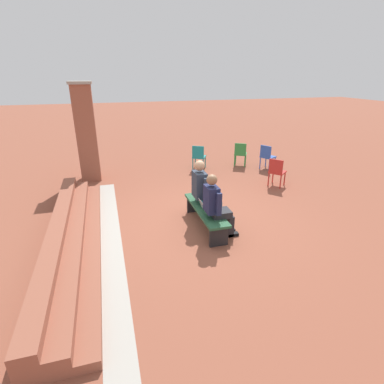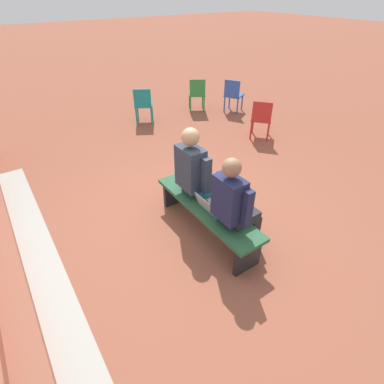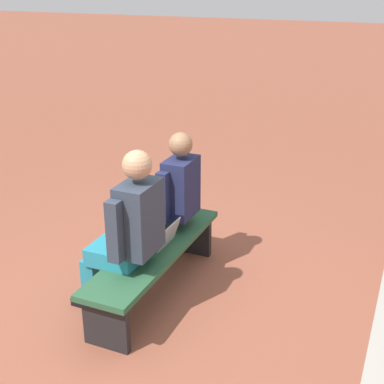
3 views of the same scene
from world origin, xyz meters
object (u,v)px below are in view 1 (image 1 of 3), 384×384
at_px(plastic_chair_far_left, 199,156).
at_px(plastic_chair_by_pillar, 277,171).
at_px(plastic_chair_foreground, 240,153).
at_px(plastic_chair_near_bench_left, 267,156).
at_px(laptop, 206,207).
at_px(person_student, 216,204).
at_px(bench, 206,212).
at_px(person_adult, 204,189).

height_order(plastic_chair_far_left, plastic_chair_by_pillar, same).
bearing_deg(plastic_chair_foreground, plastic_chair_near_bench_left, -130.43).
bearing_deg(laptop, plastic_chair_far_left, -15.33).
bearing_deg(person_student, plastic_chair_near_bench_left, -40.69).
bearing_deg(bench, plastic_chair_by_pillar, -57.22).
distance_m(person_adult, plastic_chair_near_bench_left, 4.51).
relative_size(laptop, plastic_chair_foreground, 0.38).
relative_size(plastic_chair_far_left, plastic_chair_by_pillar, 1.00).
bearing_deg(laptop, plastic_chair_near_bench_left, -44.30).
bearing_deg(plastic_chair_near_bench_left, person_student, 139.31).
xyz_separation_m(person_student, laptop, (0.37, 0.08, -0.22)).
height_order(laptop, plastic_chair_by_pillar, plastic_chair_by_pillar).
distance_m(bench, plastic_chair_foreground, 4.80).
bearing_deg(plastic_chair_foreground, plastic_chair_by_pillar, -176.77).
xyz_separation_m(bench, plastic_chair_near_bench_left, (3.39, -3.36, 0.13)).
distance_m(bench, person_adult, 0.51).
height_order(laptop, plastic_chair_foreground, plastic_chair_foreground).
bearing_deg(person_adult, plastic_chair_foreground, -35.07).
distance_m(laptop, plastic_chair_near_bench_left, 4.83).
distance_m(laptop, plastic_chair_far_left, 4.25).
height_order(person_student, plastic_chair_near_bench_left, person_student).
relative_size(laptop, plastic_chair_near_bench_left, 0.38).
relative_size(person_student, plastic_chair_foreground, 1.60).
bearing_deg(laptop, person_adult, -12.08).
relative_size(plastic_chair_near_bench_left, plastic_chair_far_left, 1.00).
height_order(plastic_chair_near_bench_left, plastic_chair_foreground, same).
distance_m(person_adult, laptop, 0.47).
relative_size(person_student, plastic_chair_near_bench_left, 1.60).
height_order(person_student, plastic_chair_far_left, person_student).
xyz_separation_m(bench, plastic_chair_by_pillar, (1.79, -2.78, 0.13)).
height_order(bench, plastic_chair_far_left, plastic_chair_far_left).
relative_size(person_student, person_adult, 0.95).
xyz_separation_m(laptop, plastic_chair_far_left, (4.10, -1.12, -0.02)).
distance_m(plastic_chair_far_left, plastic_chair_by_pillar, 2.79).
xyz_separation_m(person_student, plastic_chair_far_left, (4.47, -1.04, -0.24)).
relative_size(bench, plastic_chair_far_left, 2.14).
relative_size(person_student, laptop, 4.20).
xyz_separation_m(plastic_chair_near_bench_left, plastic_chair_foreground, (0.61, 0.71, 0.00)).
bearing_deg(plastic_chair_by_pillar, plastic_chair_foreground, 3.23).
height_order(person_student, plastic_chair_by_pillar, person_student).
height_order(person_student, plastic_chair_foreground, person_student).
bearing_deg(bench, plastic_chair_far_left, -15.43).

